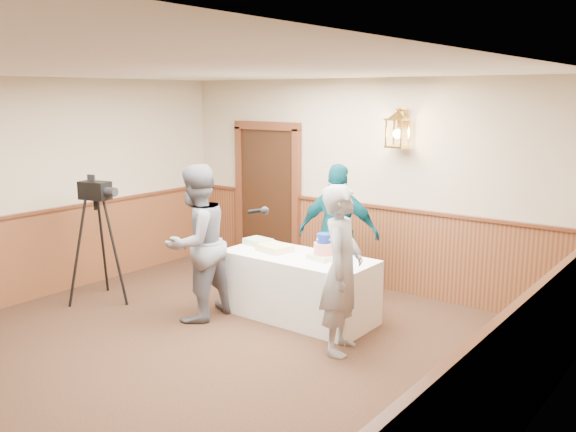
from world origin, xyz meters
name	(u,v)px	position (x,y,z in m)	size (l,w,h in m)	color
ground	(171,371)	(0.00, 0.00, 0.00)	(7.00, 7.00, 0.00)	black
room_shell	(196,207)	(-0.05, 0.45, 1.52)	(6.02, 7.02, 2.81)	#BCA98D
display_table	(298,286)	(0.11, 1.90, 0.38)	(1.80, 0.80, 0.75)	white
tiered_cake	(324,249)	(0.43, 1.95, 0.87)	(0.33, 0.33, 0.29)	beige
sheet_cake_yellow	(275,248)	(-0.24, 1.89, 0.79)	(0.38, 0.29, 0.08)	#FBDC96
sheet_cake_green	(258,241)	(-0.61, 2.03, 0.79)	(0.31, 0.25, 0.07)	#A6E09E
interviewer	(197,243)	(-0.80, 1.17, 0.91)	(1.52, 0.89, 1.81)	slate
baker	(342,270)	(1.02, 1.39, 0.86)	(0.63, 0.41, 1.72)	gray
assistant_p	(338,234)	(0.17, 2.66, 0.88)	(1.03, 0.43, 1.75)	#08434F
tv_camera_rig	(99,248)	(-2.23, 0.85, 0.69)	(0.60, 0.56, 1.54)	black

